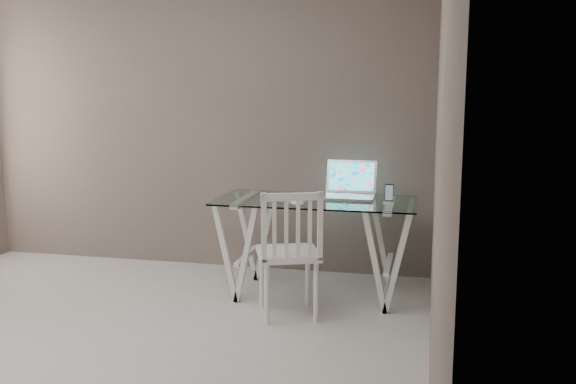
# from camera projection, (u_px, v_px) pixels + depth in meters

# --- Properties ---
(room) EXTENTS (4.50, 4.52, 2.71)m
(room) POSITION_uv_depth(u_px,v_px,m) (40.00, 63.00, 3.37)
(room) COLOR #BAB8B2
(room) RESTS_ON ground
(desk) EXTENTS (1.50, 0.70, 0.75)m
(desk) POSITION_uv_depth(u_px,v_px,m) (316.00, 247.00, 4.87)
(desk) COLOR silver
(desk) RESTS_ON ground
(chair) EXTENTS (0.53, 0.53, 0.91)m
(chair) POSITION_uv_depth(u_px,v_px,m) (290.00, 248.00, 4.36)
(chair) COLOR white
(chair) RESTS_ON ground
(laptop) EXTENTS (0.39, 0.36, 0.27)m
(laptop) POSITION_uv_depth(u_px,v_px,m) (350.00, 188.00, 4.95)
(laptop) COLOR silver
(laptop) RESTS_ON desk
(keyboard) EXTENTS (0.28, 0.12, 0.01)m
(keyboard) POSITION_uv_depth(u_px,v_px,m) (287.00, 201.00, 4.76)
(keyboard) COLOR silver
(keyboard) RESTS_ON desk
(mouse) EXTENTS (0.10, 0.06, 0.03)m
(mouse) POSITION_uv_depth(u_px,v_px,m) (297.00, 203.00, 4.59)
(mouse) COLOR white
(mouse) RESTS_ON desk
(phone_dock) EXTENTS (0.08, 0.08, 0.14)m
(phone_dock) POSITION_uv_depth(u_px,v_px,m) (389.00, 198.00, 4.66)
(phone_dock) COLOR white
(phone_dock) RESTS_ON desk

